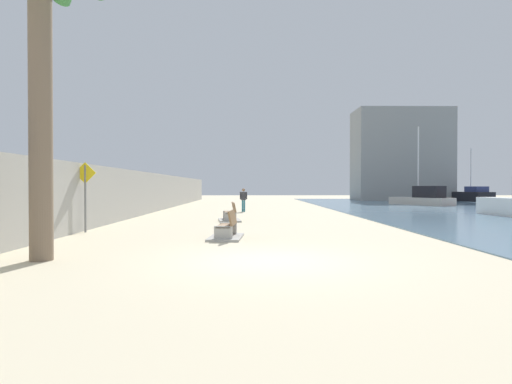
{
  "coord_description": "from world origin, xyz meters",
  "views": [
    {
      "loc": [
        -0.41,
        -10.5,
        1.81
      ],
      "look_at": [
        -0.1,
        10.71,
        1.54
      ],
      "focal_mm": 30.47,
      "sensor_mm": 36.0,
      "label": 1
    }
  ],
  "objects": [
    {
      "name": "pedestrian_sign",
      "position": [
        -6.9,
        6.68,
        1.72
      ],
      "size": [
        0.85,
        0.08,
        2.77
      ],
      "color": "slate",
      "rests_on": "ground"
    },
    {
      "name": "person_walking",
      "position": [
        -0.86,
        20.48,
        0.98
      ],
      "size": [
        0.53,
        0.23,
        1.68
      ],
      "color": "teal",
      "rests_on": "ground"
    },
    {
      "name": "ground_plane",
      "position": [
        0.0,
        18.0,
        0.0
      ],
      "size": [
        120.0,
        120.0,
        0.0
      ],
      "primitive_type": "plane",
      "color": "beige"
    },
    {
      "name": "boat_distant",
      "position": [
        16.23,
        30.79,
        0.72
      ],
      "size": [
        4.76,
        6.5,
        7.57
      ],
      "color": "beige",
      "rests_on": "water_bay"
    },
    {
      "name": "seawall",
      "position": [
        -7.5,
        18.0,
        1.37
      ],
      "size": [
        0.8,
        64.0,
        2.74
      ],
      "primitive_type": "cube",
      "color": "#ADAAA3",
      "rests_on": "ground"
    },
    {
      "name": "boat_far_right",
      "position": [
        26.3,
        41.0,
        0.75
      ],
      "size": [
        3.31,
        5.24,
        6.37
      ],
      "color": "black",
      "rests_on": "water_bay"
    },
    {
      "name": "palm_tree",
      "position": [
        -5.49,
        0.15,
        6.15
      ],
      "size": [
        3.36,
        3.36,
        8.35
      ],
      "color": "#7A6651",
      "rests_on": "ground"
    },
    {
      "name": "bench_far",
      "position": [
        -1.44,
        12.23,
        0.23
      ],
      "size": [
        1.32,
        2.21,
        0.98
      ],
      "color": "#ADAAA3",
      "rests_on": "ground"
    },
    {
      "name": "bench_near",
      "position": [
        -1.21,
        4.59,
        0.23
      ],
      "size": [
        1.25,
        2.17,
        0.98
      ],
      "color": "#ADAAA3",
      "rests_on": "ground"
    },
    {
      "name": "harbor_building",
      "position": [
        19.37,
        46.0,
        5.89
      ],
      "size": [
        12.0,
        6.0,
        11.77
      ],
      "primitive_type": "cube",
      "color": "gray",
      "rests_on": "ground"
    }
  ]
}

